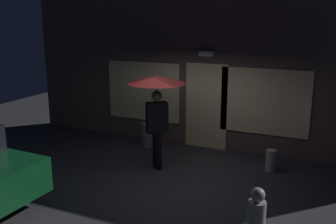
{
  "coord_description": "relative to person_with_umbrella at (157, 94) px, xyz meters",
  "views": [
    {
      "loc": [
        3.05,
        -6.95,
        3.33
      ],
      "look_at": [
        -0.27,
        0.4,
        1.33
      ],
      "focal_mm": 41.1,
      "sensor_mm": 36.0,
      "label": 1
    }
  ],
  "objects": [
    {
      "name": "fire_hydrant",
      "position": [
        2.63,
        -1.96,
        -1.31
      ],
      "size": [
        0.28,
        0.28,
        0.84
      ],
      "color": "gray",
      "rests_on": "ground"
    },
    {
      "name": "sidewalk_bollard_2",
      "position": [
        2.38,
        0.86,
        -1.45
      ],
      "size": [
        0.24,
        0.24,
        0.49
      ],
      "primitive_type": "cylinder",
      "color": "#9E998E",
      "rests_on": "ground"
    },
    {
      "name": "person_with_umbrella",
      "position": [
        0.0,
        0.0,
        0.0
      ],
      "size": [
        1.27,
        1.27,
        2.11
      ],
      "rotation": [
        0.0,
        0.0,
        -2.42
      ],
      "color": "black",
      "rests_on": "ground"
    },
    {
      "name": "building_facade",
      "position": [
        0.53,
        1.95,
        0.19
      ],
      "size": [
        10.38,
        0.48,
        3.8
      ],
      "color": "brown",
      "rests_on": "ground"
    },
    {
      "name": "sidewalk_bollard",
      "position": [
        -0.87,
        1.18,
        -1.38
      ],
      "size": [
        0.29,
        0.29,
        0.64
      ],
      "primitive_type": "cylinder",
      "color": "slate",
      "rests_on": "ground"
    },
    {
      "name": "ground_plane",
      "position": [
        0.54,
        -0.4,
        -1.69
      ],
      "size": [
        18.0,
        18.0,
        0.0
      ],
      "primitive_type": "plane",
      "color": "#2D2D33"
    }
  ]
}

